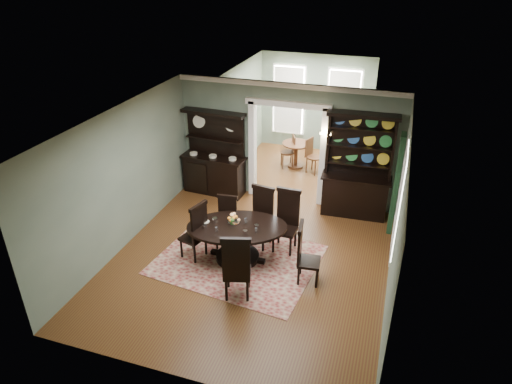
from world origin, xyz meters
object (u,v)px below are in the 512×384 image
parlor_table (296,151)px  sideboard (215,165)px  dining_table (237,236)px  welsh_dresser (356,179)px

parlor_table → sideboard: bearing=-127.3°
parlor_table → dining_table: bearing=-90.7°
dining_table → welsh_dresser: size_ratio=0.94×
sideboard → parlor_table: (1.66, 2.18, -0.27)m
sideboard → parlor_table: 2.75m
parlor_table → welsh_dresser: bearing=-48.1°
sideboard → welsh_dresser: (3.63, -0.02, 0.15)m
dining_table → parlor_table: dining_table is taller
dining_table → parlor_table: 4.85m
dining_table → welsh_dresser: (2.03, 2.66, 0.35)m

